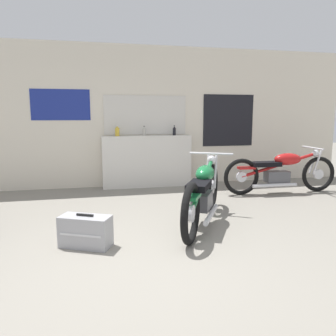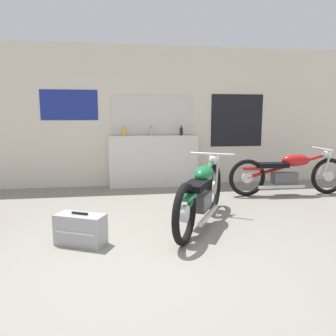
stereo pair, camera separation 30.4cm
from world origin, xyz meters
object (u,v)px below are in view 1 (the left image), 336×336
(bottle_center, at_px, (174,131))
(motorcycle_red, at_px, (281,171))
(bottle_leftmost, at_px, (117,131))
(bottle_left_center, at_px, (144,131))
(hard_case_silver, at_px, (86,231))
(motorcycle_green, at_px, (203,192))

(bottle_center, distance_m, motorcycle_red, 2.19)
(bottle_leftmost, height_order, bottle_left_center, bottle_leftmost)
(bottle_center, height_order, hard_case_silver, bottle_center)
(bottle_center, xyz_separation_m, hard_case_silver, (-1.69, -2.92, -0.95))
(motorcycle_green, xyz_separation_m, hard_case_silver, (-1.50, -0.46, -0.26))
(bottle_left_center, xyz_separation_m, motorcycle_green, (0.43, -2.45, -0.69))
(bottle_leftmost, distance_m, motorcycle_red, 3.18)
(bottle_leftmost, bearing_deg, motorcycle_green, -68.68)
(bottle_leftmost, height_order, bottle_center, bottle_leftmost)
(bottle_left_center, bearing_deg, motorcycle_red, -24.59)
(bottle_leftmost, bearing_deg, motorcycle_red, -20.53)
(motorcycle_green, bearing_deg, bottle_leftmost, 111.32)
(bottle_center, distance_m, motorcycle_green, 2.56)
(bottle_left_center, relative_size, motorcycle_red, 0.09)
(bottle_leftmost, height_order, motorcycle_green, bottle_leftmost)
(bottle_left_center, height_order, motorcycle_red, bottle_left_center)
(bottle_center, bearing_deg, bottle_left_center, -178.81)
(bottle_left_center, xyz_separation_m, motorcycle_red, (2.38, -1.09, -0.70))
(bottle_center, relative_size, hard_case_silver, 0.33)
(bottle_leftmost, xyz_separation_m, motorcycle_red, (2.91, -1.09, -0.71))
(bottle_leftmost, distance_m, bottle_left_center, 0.53)
(bottle_left_center, distance_m, motorcycle_red, 2.71)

